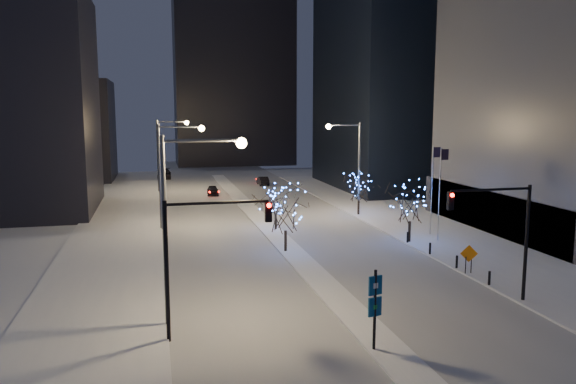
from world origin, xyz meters
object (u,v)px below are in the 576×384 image
object	(u,v)px
traffic_signal_west	(199,245)
traffic_signal_east	(504,224)
street_lamp_w_far	(166,145)
car_near	(213,190)
street_lamp_w_near	(185,203)
wayfinding_sign	(375,302)
car_mid	(263,181)
car_far	(164,174)
street_lamp_w_mid	(171,161)
holiday_tree_median_far	(276,202)
street_lamp_east	(351,155)
holiday_tree_plaza_far	(359,189)
holiday_tree_plaza_near	(410,204)
holiday_tree_median_near	(286,210)
construction_sign	(469,256)

from	to	relation	value
traffic_signal_west	traffic_signal_east	xyz separation A→B (m)	(17.38, 1.00, 0.00)
street_lamp_w_far	car_near	xyz separation A→B (m)	(5.92, -4.14, -5.87)
street_lamp_w_near	wayfinding_sign	bearing A→B (deg)	-33.44
car_mid	car_far	bearing A→B (deg)	-38.97
street_lamp_w_mid	car_near	world-z (taller)	street_lamp_w_mid
car_near	holiday_tree_median_far	distance (m)	24.22
traffic_signal_east	car_far	xyz separation A→B (m)	(-17.94, 66.96, -3.98)
car_far	street_lamp_east	bearing A→B (deg)	-61.75
holiday_tree_plaza_far	street_lamp_w_far	bearing A→B (deg)	130.87
street_lamp_w_mid	street_lamp_east	size ratio (longest dim) A/B	1.00
car_near	car_far	distance (m)	20.97
holiday_tree_plaza_near	wayfinding_sign	distance (m)	22.72
holiday_tree_median_near	street_lamp_east	bearing A→B (deg)	53.68
street_lamp_w_mid	car_mid	size ratio (longest dim) A/B	2.53
holiday_tree_median_far	wayfinding_sign	world-z (taller)	holiday_tree_median_far
car_near	holiday_tree_plaza_near	distance (m)	34.44
car_far	holiday_tree_median_near	size ratio (longest dim) A/B	1.02
street_lamp_w_near	street_lamp_w_far	size ratio (longest dim) A/B	1.00
traffic_signal_west	car_mid	size ratio (longest dim) A/B	1.77
traffic_signal_west	traffic_signal_east	distance (m)	17.41
street_lamp_w_near	street_lamp_w_mid	size ratio (longest dim) A/B	1.00
traffic_signal_east	construction_sign	world-z (taller)	traffic_signal_east
street_lamp_w_far	construction_sign	bearing A→B (deg)	-67.01
traffic_signal_west	wayfinding_sign	bearing A→B (deg)	-23.97
traffic_signal_west	construction_sign	distance (m)	20.18
street_lamp_w_far	holiday_tree_plaza_far	distance (m)	30.28
street_lamp_east	holiday_tree_plaza_far	bearing A→B (deg)	-48.39
traffic_signal_west	holiday_tree_median_far	bearing A→B (deg)	69.56
holiday_tree_median_near	holiday_tree_median_far	world-z (taller)	holiday_tree_median_near
car_far	construction_sign	size ratio (longest dim) A/B	2.71
street_lamp_w_far	traffic_signal_west	size ratio (longest dim) A/B	1.43
car_far	holiday_tree_plaza_far	size ratio (longest dim) A/B	1.25
traffic_signal_west	holiday_tree_plaza_far	xyz separation A→B (m)	(19.18, 29.27, -1.84)
car_far	holiday_tree_plaza_near	size ratio (longest dim) A/B	1.00
holiday_tree_plaza_near	holiday_tree_median_far	bearing A→B (deg)	142.48
car_near	holiday_tree_median_near	world-z (taller)	holiday_tree_median_near
street_lamp_w_mid	street_lamp_w_far	size ratio (longest dim) A/B	1.00
street_lamp_w_mid	traffic_signal_west	xyz separation A→B (m)	(0.50, -27.00, -1.74)
street_lamp_w_near	holiday_tree_plaza_far	size ratio (longest dim) A/B	2.31
traffic_signal_east	construction_sign	xyz separation A→B (m)	(1.36, 5.66, -3.41)
traffic_signal_west	car_far	distance (m)	68.08
holiday_tree_median_near	holiday_tree_median_far	xyz separation A→B (m)	(1.00, 8.38, -0.76)
car_mid	construction_sign	world-z (taller)	construction_sign
car_mid	traffic_signal_west	bearing A→B (deg)	76.45
holiday_tree_plaza_near	construction_sign	distance (m)	9.87
street_lamp_w_far	car_mid	size ratio (longest dim) A/B	2.53
car_mid	holiday_tree_median_near	distance (m)	41.11
street_lamp_east	wayfinding_sign	size ratio (longest dim) A/B	2.52
street_lamp_w_near	car_far	xyz separation A→B (m)	(-0.06, 65.96, -5.72)
holiday_tree_plaza_far	street_lamp_w_mid	bearing A→B (deg)	-173.44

